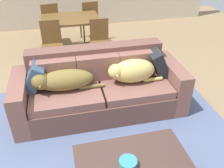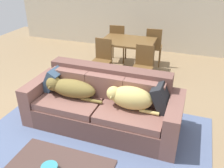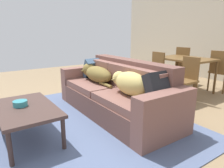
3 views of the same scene
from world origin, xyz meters
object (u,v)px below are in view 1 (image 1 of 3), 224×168
object	(u,v)px
couch	(100,88)
coffee_table	(133,164)
dining_chair_far_left	(51,23)
dining_chair_far_right	(89,19)
throw_pillow_by_left_arm	(34,76)
throw_pillow_by_right_arm	(157,62)
dog_on_right_cushion	(131,71)
dining_chair_near_left	(52,43)
dining_chair_near_right	(100,40)
dog_on_left_cushion	(61,80)
bowl_on_coffee_table	(128,163)
dining_table	(71,22)

from	to	relation	value
couch	coffee_table	distance (m)	1.45
dining_chair_far_left	dining_chair_far_right	distance (m)	0.89
throw_pillow_by_left_arm	throw_pillow_by_right_arm	size ratio (longest dim) A/B	0.96
dog_on_right_cushion	dining_chair_far_left	bearing A→B (deg)	111.97
couch	dining_chair_near_left	bearing A→B (deg)	112.81
dining_chair_near_right	dining_chair_far_left	world-z (taller)	dining_chair_far_left
couch	dining_chair_near_left	xyz separation A→B (m)	(-0.62, 1.51, 0.15)
dog_on_right_cushion	coffee_table	xyz separation A→B (m)	(-0.39, -1.35, -0.24)
dog_on_right_cushion	dining_chair_far_right	size ratio (longest dim) A/B	0.83
throw_pillow_by_right_arm	dining_chair_near_left	xyz separation A→B (m)	(-1.50, 1.47, -0.15)
dining_chair_near_right	dog_on_left_cushion	bearing A→B (deg)	-117.87
coffee_table	bowl_on_coffee_table	xyz separation A→B (m)	(-0.06, -0.05, 0.08)
dog_on_left_cushion	dog_on_right_cushion	bearing A→B (deg)	-0.38
dog_on_left_cushion	dining_table	world-z (taller)	dining_table
dining_table	dining_chair_near_left	distance (m)	0.70
dog_on_right_cushion	dining_chair_far_left	distance (m)	2.88
throw_pillow_by_right_arm	coffee_table	xyz separation A→B (m)	(-0.84, -1.50, -0.25)
dog_on_right_cushion	dining_chair_near_right	distance (m)	1.54
coffee_table	dining_chair_near_right	bearing A→B (deg)	85.10
bowl_on_coffee_table	dining_table	xyz separation A→B (m)	(-0.18, 3.54, 0.22)
dog_on_left_cushion	dog_on_right_cushion	size ratio (longest dim) A/B	1.21
throw_pillow_by_right_arm	dining_chair_near_right	bearing A→B (deg)	113.13
dog_on_right_cushion	throw_pillow_by_left_arm	size ratio (longest dim) A/B	2.04
dog_on_right_cushion	dining_chair_far_right	distance (m)	2.77
coffee_table	dog_on_right_cushion	bearing A→B (deg)	73.76
coffee_table	dining_chair_near_right	world-z (taller)	dining_chair_near_right
dog_on_right_cushion	dining_table	distance (m)	2.24
throw_pillow_by_right_arm	dining_chair_far_left	world-z (taller)	dining_chair_far_left
throw_pillow_by_right_arm	bowl_on_coffee_table	distance (m)	1.79
couch	dog_on_right_cushion	distance (m)	0.54
dog_on_left_cushion	throw_pillow_by_right_arm	world-z (taller)	throw_pillow_by_right_arm
dog_on_left_cushion	dining_chair_near_right	bearing A→B (deg)	61.97
dog_on_left_cushion	coffee_table	size ratio (longest dim) A/B	0.86
dog_on_left_cushion	dining_chair_far_left	world-z (taller)	dining_chair_far_left
couch	dining_chair_far_left	distance (m)	2.66
coffee_table	dining_chair_far_left	bearing A→B (deg)	99.28
dog_on_right_cushion	throw_pillow_by_left_arm	distance (m)	1.34
couch	dining_table	distance (m)	2.08
dining_table	dining_chair_near_left	xyz separation A→B (m)	(-0.42, -0.53, -0.21)
dog_on_left_cushion	throw_pillow_by_left_arm	world-z (taller)	throw_pillow_by_left_arm
dining_chair_far_right	dining_chair_near_left	bearing A→B (deg)	46.26
dining_chair_near_left	dining_chair_near_right	distance (m)	0.92
bowl_on_coffee_table	dining_chair_near_right	distance (m)	2.94
dining_chair_far_left	dining_chair_far_right	size ratio (longest dim) A/B	1.03
couch	coffee_table	world-z (taller)	couch
coffee_table	bowl_on_coffee_table	bearing A→B (deg)	-144.41
throw_pillow_by_left_arm	dining_chair_near_left	bearing A→B (deg)	79.59
couch	dining_chair_near_right	xyz separation A→B (m)	(0.30, 1.43, 0.15)
dog_on_left_cushion	throw_pillow_by_left_arm	size ratio (longest dim) A/B	2.47
couch	dining_chair_far_right	size ratio (longest dim) A/B	2.55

